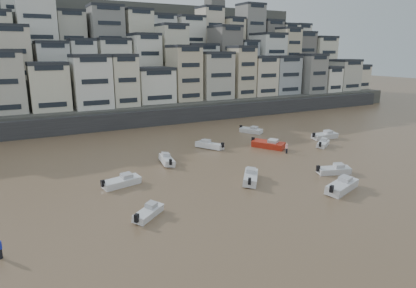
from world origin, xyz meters
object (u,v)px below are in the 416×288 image
boat_i (251,130)px  boat_c (251,176)px  boat_d (323,143)px  boat_a (342,184)px  boat_j (148,211)px  boat_k (122,181)px  boat_f (167,159)px  boat_e (268,143)px  boat_b (334,169)px  boat_g (325,135)px  person_pink (287,148)px  boat_h (210,144)px

boat_i → boat_c: bearing=-59.4°
boat_d → boat_c: bearing=169.9°
boat_a → boat_j: boat_a is taller
boat_k → boat_f: bearing=22.6°
boat_e → boat_b: bearing=-29.9°
boat_d → boat_g: 6.07m
boat_b → boat_d: boat_b is taller
boat_f → person_pink: (19.39, -4.05, 0.16)m
boat_c → boat_d: size_ratio=1.21×
boat_c → person_pink: (12.97, 8.32, 0.09)m
boat_g → person_pink: person_pink is taller
boat_g → boat_j: size_ratio=1.30×
boat_b → boat_h: size_ratio=0.90×
boat_c → boat_j: 15.49m
boat_h → boat_k: 21.38m
boat_h → boat_k: boat_h is taller
boat_c → boat_k: bearing=104.9°
boat_j → person_pink: (28.02, 12.02, 0.26)m
boat_a → boat_j: (-22.70, 4.27, -0.22)m
boat_g → boat_k: 41.55m
boat_b → boat_f: 23.72m
boat_d → boat_j: 38.66m
boat_c → person_pink: 15.41m
boat_f → boat_b: bearing=-120.1°
person_pink → boat_a: bearing=-108.1°
boat_e → boat_f: (-18.78, -0.02, -0.14)m
boat_i → boat_d: bearing=-6.6°
boat_a → boat_j: bearing=150.8°
boat_b → boat_c: bearing=-175.8°
boat_c → person_pink: person_pink is taller
boat_b → boat_k: 28.20m
boat_e → boat_g: 13.73m
boat_b → boat_h: bearing=130.6°
boat_h → person_pink: (9.51, -8.82, 0.12)m
boat_f → boat_a: bearing=-135.3°
boat_i → boat_j: (-31.81, -27.49, -0.10)m
boat_b → boat_j: 26.77m
boat_a → boat_d: (13.90, 16.73, -0.19)m
boat_c → boat_k: 16.21m
boat_f → boat_j: size_ratio=1.16×
boat_b → boat_f: size_ratio=0.95×
boat_g → boat_h: 23.03m
boat_j → boat_k: 9.97m
boat_d → boat_i: bearing=75.4°
boat_e → boat_f: boat_e is taller
boat_e → boat_a: bearing=-40.5°
boat_a → boat_j: size_ratio=1.37×
boat_b → boat_d: (9.83, 11.69, -0.03)m
boat_e → boat_f: 18.78m
boat_i → boat_j: bearing=-73.4°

